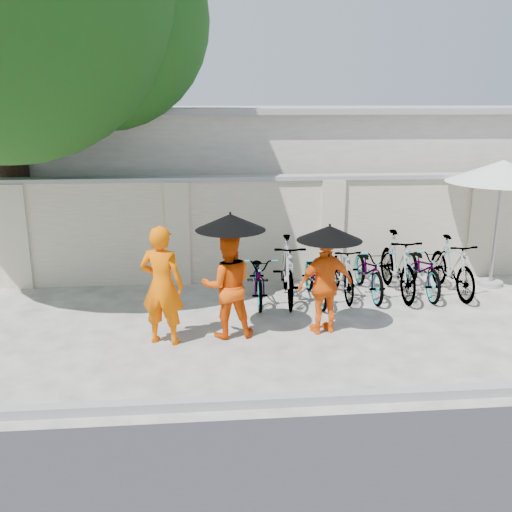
{
  "coord_description": "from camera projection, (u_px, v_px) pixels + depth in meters",
  "views": [
    {
      "loc": [
        -0.48,
        -7.68,
        3.47
      ],
      "look_at": [
        0.31,
        0.96,
        1.1
      ],
      "focal_mm": 40.0,
      "sensor_mm": 36.0,
      "label": 1
    }
  ],
  "objects": [
    {
      "name": "bike_2",
      "position": [
        316.0,
        276.0,
        10.16
      ],
      "size": [
        0.64,
        1.7,
        0.88
      ],
      "primitive_type": "imported",
      "rotation": [
        0.0,
        0.0,
        0.03
      ],
      "color": "gray",
      "rests_on": "ground"
    },
    {
      "name": "parasol_right",
      "position": [
        330.0,
        233.0,
        8.36
      ],
      "size": [
        0.98,
        0.98,
        0.84
      ],
      "color": "black",
      "rests_on": "ground"
    },
    {
      "name": "bike_1",
      "position": [
        288.0,
        270.0,
        10.1
      ],
      "size": [
        0.65,
        1.92,
        1.13
      ],
      "primitive_type": "imported",
      "rotation": [
        0.0,
        0.0,
        -0.07
      ],
      "color": "gray",
      "rests_on": "ground"
    },
    {
      "name": "bike_3",
      "position": [
        343.0,
        270.0,
        10.33
      ],
      "size": [
        0.49,
        1.66,
        0.99
      ],
      "primitive_type": "imported",
      "rotation": [
        0.0,
        0.0,
        -0.01
      ],
      "color": "gray",
      "rests_on": "ground"
    },
    {
      "name": "bike_4",
      "position": [
        369.0,
        270.0,
        10.44
      ],
      "size": [
        0.63,
        1.79,
        0.94
      ],
      "primitive_type": "imported",
      "rotation": [
        0.0,
        0.0,
        -0.0
      ],
      "color": "gray",
      "rests_on": "ground"
    },
    {
      "name": "compound_wall",
      "position": [
        280.0,
        230.0,
        11.23
      ],
      "size": [
        20.0,
        0.3,
        2.0
      ],
      "primitive_type": "cube",
      "color": "beige",
      "rests_on": "ground"
    },
    {
      "name": "parasol_center",
      "position": [
        230.0,
        222.0,
        8.18
      ],
      "size": [
        1.03,
        1.03,
        1.0
      ],
      "color": "black",
      "rests_on": "ground"
    },
    {
      "name": "monk_center",
      "position": [
        228.0,
        286.0,
        8.51
      ],
      "size": [
        0.83,
        0.67,
        1.6
      ],
      "primitive_type": "imported",
      "rotation": [
        0.0,
        0.0,
        3.22
      ],
      "color": "#E74A07",
      "rests_on": "ground"
    },
    {
      "name": "monk_left",
      "position": [
        162.0,
        286.0,
        8.24
      ],
      "size": [
        0.74,
        0.6,
        1.77
      ],
      "primitive_type": "imported",
      "rotation": [
        0.0,
        0.0,
        2.84
      ],
      "color": "#FF6500",
      "rests_on": "ground"
    },
    {
      "name": "monk_right",
      "position": [
        325.0,
        285.0,
        8.66
      ],
      "size": [
        0.96,
        0.58,
        1.52
      ],
      "primitive_type": "imported",
      "rotation": [
        0.0,
        0.0,
        3.39
      ],
      "color": "#FF610F",
      "rests_on": "ground"
    },
    {
      "name": "bike_0",
      "position": [
        259.0,
        277.0,
        10.12
      ],
      "size": [
        0.66,
        1.72,
        0.89
      ],
      "primitive_type": "imported",
      "rotation": [
        0.0,
        0.0,
        -0.04
      ],
      "color": "gray",
      "rests_on": "ground"
    },
    {
      "name": "bike_7",
      "position": [
        452.0,
        266.0,
        10.48
      ],
      "size": [
        0.57,
        1.77,
        1.05
      ],
      "primitive_type": "imported",
      "rotation": [
        0.0,
        0.0,
        0.04
      ],
      "color": "gray",
      "rests_on": "ground"
    },
    {
      "name": "patio_umbrella",
      "position": [
        503.0,
        173.0,
        10.5
      ],
      "size": [
        2.67,
        2.67,
        2.42
      ],
      "rotation": [
        0.0,
        0.0,
        -0.42
      ],
      "color": "gray",
      "rests_on": "ground"
    },
    {
      "name": "bike_5",
      "position": [
        398.0,
        264.0,
        10.42
      ],
      "size": [
        0.55,
        1.92,
        1.15
      ],
      "primitive_type": "imported",
      "rotation": [
        0.0,
        0.0,
        -0.0
      ],
      "color": "gray",
      "rests_on": "ground"
    },
    {
      "name": "building_behind",
      "position": [
        299.0,
        175.0,
        14.81
      ],
      "size": [
        14.0,
        6.0,
        3.2
      ],
      "primitive_type": "cube",
      "color": "beige",
      "rests_on": "ground"
    },
    {
      "name": "ground",
      "position": [
        241.0,
        346.0,
        8.33
      ],
      "size": [
        80.0,
        80.0,
        0.0
      ],
      "primitive_type": "plane",
      "color": "beige"
    },
    {
      "name": "shade_tree",
      "position": [
        9.0,
        0.0,
        9.52
      ],
      "size": [
        6.7,
        6.2,
        8.2
      ],
      "color": "#392519",
      "rests_on": "ground"
    },
    {
      "name": "kerb",
      "position": [
        250.0,
        401.0,
        6.69
      ],
      "size": [
        40.0,
        0.16,
        0.12
      ],
      "primitive_type": "cube",
      "color": "gray",
      "rests_on": "ground"
    },
    {
      "name": "bike_6",
      "position": [
        423.0,
        268.0,
        10.54
      ],
      "size": [
        0.67,
        1.81,
        0.94
      ],
      "primitive_type": "imported",
      "rotation": [
        0.0,
        0.0,
        -0.02
      ],
      "color": "gray",
      "rests_on": "ground"
    }
  ]
}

